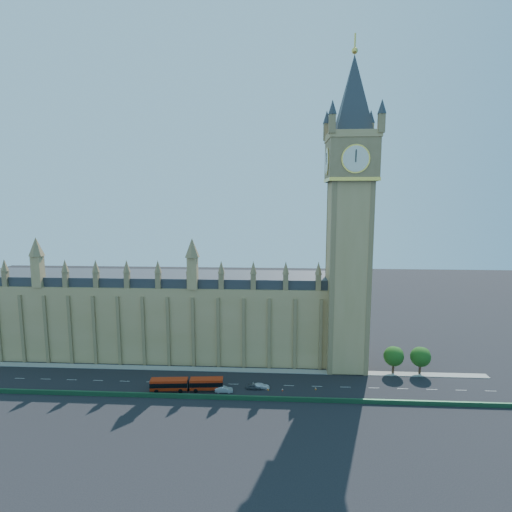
# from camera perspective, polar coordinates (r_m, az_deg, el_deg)

# --- Properties ---
(ground) EXTENTS (400.00, 400.00, 0.00)m
(ground) POSITION_cam_1_polar(r_m,az_deg,el_deg) (121.44, -5.24, -17.71)
(ground) COLOR black
(ground) RESTS_ON ground
(palace_westminster) EXTENTS (120.00, 20.00, 28.00)m
(palace_westminster) POSITION_cam_1_polar(r_m,az_deg,el_deg) (142.10, -14.08, -8.07)
(palace_westminster) COLOR #A78850
(palace_westminster) RESTS_ON ground
(elizabeth_tower) EXTENTS (20.59, 20.59, 105.00)m
(elizabeth_tower) POSITION_cam_1_polar(r_m,az_deg,el_deg) (123.96, 13.30, 8.69)
(elizabeth_tower) COLOR #A78850
(elizabeth_tower) RESTS_ON ground
(bridge_parapet) EXTENTS (160.00, 0.60, 1.20)m
(bridge_parapet) POSITION_cam_1_polar(r_m,az_deg,el_deg) (113.22, -5.96, -19.39)
(bridge_parapet) COLOR #1E4C2D
(bridge_parapet) RESTS_ON ground
(kerb_north) EXTENTS (160.00, 3.00, 0.16)m
(kerb_north) POSITION_cam_1_polar(r_m,az_deg,el_deg) (129.93, -4.59, -15.87)
(kerb_north) COLOR gray
(kerb_north) RESTS_ON ground
(tree_east_near) EXTENTS (6.00, 6.00, 8.50)m
(tree_east_near) POSITION_cam_1_polar(r_m,az_deg,el_deg) (132.02, 19.16, -13.30)
(tree_east_near) COLOR #382619
(tree_east_near) RESTS_ON ground
(tree_east_far) EXTENTS (6.00, 6.00, 8.50)m
(tree_east_far) POSITION_cam_1_polar(r_m,az_deg,el_deg) (134.38, 22.53, -13.09)
(tree_east_far) COLOR #382619
(tree_east_far) RESTS_ON ground
(red_bus) EXTENTS (20.23, 4.81, 3.41)m
(red_bus) POSITION_cam_1_polar(r_m,az_deg,el_deg) (118.06, -9.85, -17.62)
(red_bus) COLOR #AD230B
(red_bus) RESTS_ON ground
(car_grey) EXTENTS (4.38, 2.20, 1.43)m
(car_grey) POSITION_cam_1_polar(r_m,az_deg,el_deg) (117.67, -0.36, -18.17)
(car_grey) COLOR #404247
(car_grey) RESTS_ON ground
(car_silver) EXTENTS (4.94, 1.88, 1.61)m
(car_silver) POSITION_cam_1_polar(r_m,az_deg,el_deg) (116.36, -4.60, -18.47)
(car_silver) COLOR #A1A4A8
(car_silver) RESTS_ON ground
(car_white) EXTENTS (4.87, 2.03, 1.40)m
(car_white) POSITION_cam_1_polar(r_m,az_deg,el_deg) (118.14, 0.73, -18.07)
(car_white) COLOR silver
(car_white) RESTS_ON ground
(cone_a) EXTENTS (0.45, 0.45, 0.68)m
(cone_a) POSITION_cam_1_polar(r_m,az_deg,el_deg) (117.26, 1.78, -18.48)
(cone_a) COLOR black
(cone_a) RESTS_ON ground
(cone_b) EXTENTS (0.57, 0.57, 0.76)m
(cone_b) POSITION_cam_1_polar(r_m,az_deg,el_deg) (117.46, 1.67, -18.41)
(cone_b) COLOR black
(cone_b) RESTS_ON ground
(cone_c) EXTENTS (0.55, 0.55, 0.68)m
(cone_c) POSITION_cam_1_polar(r_m,az_deg,el_deg) (117.14, 3.82, -18.52)
(cone_c) COLOR black
(cone_c) RESTS_ON ground
(cone_d) EXTENTS (0.57, 0.57, 0.72)m
(cone_d) POSITION_cam_1_polar(r_m,az_deg,el_deg) (118.66, 8.52, -18.22)
(cone_d) COLOR black
(cone_d) RESTS_ON ground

